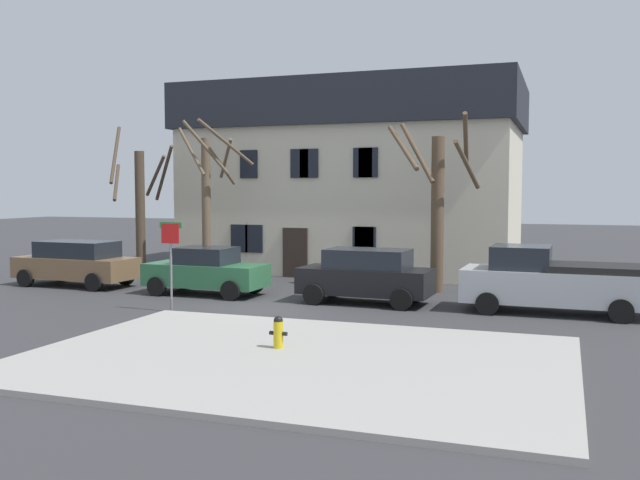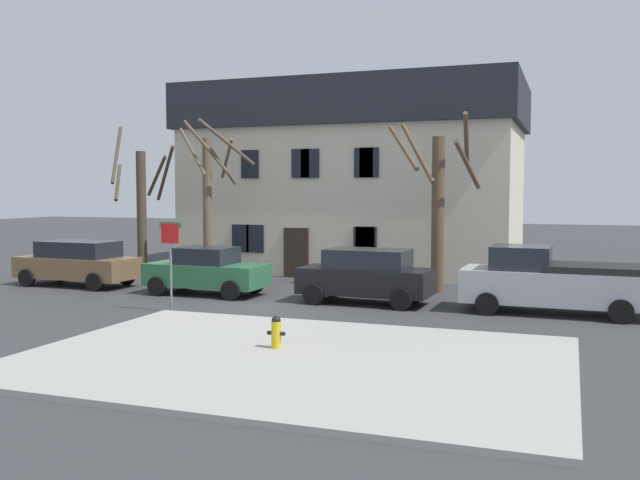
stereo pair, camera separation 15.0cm
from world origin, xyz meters
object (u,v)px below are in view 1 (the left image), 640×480
object	(u,v)px
car_brown_wagon	(76,263)
street_sign_pole	(171,249)
tree_bare_mid	(208,197)
bicycle_leaning	(236,272)
pickup_truck_silver	(552,281)
fire_hydrant	(278,331)
building_main	(355,177)
tree_bare_far	(437,203)
tree_bare_near	(140,205)
car_black_wagon	(366,275)
car_green_sedan	(206,271)

from	to	relation	value
car_brown_wagon	street_sign_pole	size ratio (longest dim) A/B	1.77
tree_bare_mid	bicycle_leaning	bearing A→B (deg)	7.45
street_sign_pole	bicycle_leaning	size ratio (longest dim) A/B	1.56
pickup_truck_silver	fire_hydrant	distance (m)	9.43
building_main	fire_hydrant	xyz separation A→B (m)	(3.29, -17.10, -3.79)
building_main	tree_bare_far	bearing A→B (deg)	-52.42
building_main	tree_bare_mid	distance (m)	7.56
tree_bare_near	tree_bare_mid	size ratio (longest dim) A/B	1.00
pickup_truck_silver	car_brown_wagon	bearing A→B (deg)	179.32
car_brown_wagon	bicycle_leaning	world-z (taller)	car_brown_wagon
car_black_wagon	fire_hydrant	xyz separation A→B (m)	(0.02, -7.38, -0.42)
tree_bare_mid	street_sign_pole	bearing A→B (deg)	-69.99
pickup_truck_silver	building_main	bearing A→B (deg)	133.13
car_green_sedan	car_brown_wagon	bearing A→B (deg)	176.74
tree_bare_near	fire_hydrant	world-z (taller)	tree_bare_near
fire_hydrant	bicycle_leaning	xyz separation A→B (m)	(-6.62, 11.24, -0.13)
tree_bare_near	tree_bare_mid	bearing A→B (deg)	-5.53
car_black_wagon	fire_hydrant	bearing A→B (deg)	-89.83
building_main	tree_bare_far	distance (m)	8.25
car_green_sedan	fire_hydrant	distance (m)	9.42
tree_bare_mid	car_brown_wagon	distance (m)	5.72
car_black_wagon	street_sign_pole	xyz separation A→B (m)	(-5.15, -3.45, 0.99)
tree_bare_mid	street_sign_pole	size ratio (longest dim) A/B	2.37
building_main	fire_hydrant	world-z (taller)	building_main
car_green_sedan	building_main	bearing A→B (deg)	75.20
tree_bare_near	street_sign_pole	distance (m)	9.73
tree_bare_mid	pickup_truck_silver	world-z (taller)	tree_bare_mid
building_main	car_green_sedan	world-z (taller)	building_main
tree_bare_mid	bicycle_leaning	distance (m)	3.24
fire_hydrant	car_green_sedan	bearing A→B (deg)	128.55
tree_bare_far	car_brown_wagon	world-z (taller)	tree_bare_far
car_brown_wagon	bicycle_leaning	distance (m)	6.18
pickup_truck_silver	fire_hydrant	bearing A→B (deg)	-127.39
building_main	tree_bare_far	world-z (taller)	building_main
street_sign_pole	tree_bare_far	bearing A→B (deg)	44.22
tree_bare_near	car_green_sedan	distance (m)	7.12
tree_bare_near	bicycle_leaning	world-z (taller)	tree_bare_near
tree_bare_mid	tree_bare_far	xyz separation A→B (m)	(9.48, -0.47, -0.15)
car_black_wagon	street_sign_pole	size ratio (longest dim) A/B	1.59
tree_bare_far	pickup_truck_silver	xyz separation A→B (m)	(4.02, -3.14, -2.27)
building_main	tree_bare_near	size ratio (longest dim) A/B	2.32
car_black_wagon	bicycle_leaning	xyz separation A→B (m)	(-6.60, 3.86, -0.55)
car_brown_wagon	street_sign_pole	world-z (taller)	street_sign_pole
car_brown_wagon	tree_bare_far	bearing A→B (deg)	12.38
fire_hydrant	tree_bare_mid	bearing A→B (deg)	125.05
tree_bare_mid	car_black_wagon	bearing A→B (deg)	-25.58
pickup_truck_silver	tree_bare_far	bearing A→B (deg)	142.05
tree_bare_near	car_brown_wagon	distance (m)	4.33
tree_bare_near	tree_bare_far	bearing A→B (deg)	-3.57
car_green_sedan	fire_hydrant	bearing A→B (deg)	-51.45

